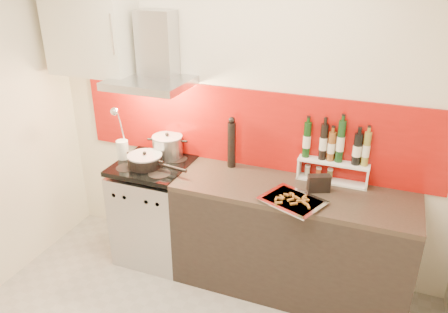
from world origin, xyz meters
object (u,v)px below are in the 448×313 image
at_px(range_stove, 156,212).
at_px(pepper_mill, 232,143).
at_px(saute_pan, 146,160).
at_px(counter, 290,240).
at_px(baking_tray, 293,201).
at_px(stock_pot, 168,146).

xyz_separation_m(range_stove, pepper_mill, (0.63, 0.21, 0.67)).
bearing_deg(saute_pan, counter, 3.20).
relative_size(saute_pan, pepper_mill, 1.27).
height_order(counter, baking_tray, baking_tray).
bearing_deg(stock_pot, range_stove, -108.64).
height_order(counter, pepper_mill, pepper_mill).
relative_size(range_stove, stock_pot, 3.53).
bearing_deg(stock_pot, saute_pan, -108.05).
distance_m(saute_pan, pepper_mill, 0.72).
height_order(counter, saute_pan, saute_pan).
bearing_deg(saute_pan, range_stove, 73.59).
distance_m(stock_pot, pepper_mill, 0.58).
bearing_deg(range_stove, baking_tray, -8.68).
distance_m(stock_pot, saute_pan, 0.25).
relative_size(stock_pot, baking_tray, 0.51).
bearing_deg(pepper_mill, saute_pan, -157.24).
bearing_deg(saute_pan, pepper_mill, 22.76).
distance_m(range_stove, pepper_mill, 0.94).
bearing_deg(pepper_mill, stock_pot, -176.63).
bearing_deg(baking_tray, stock_pot, 162.84).
height_order(pepper_mill, baking_tray, pepper_mill).
distance_m(counter, saute_pan, 1.32).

